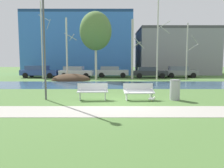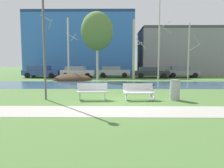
{
  "view_description": "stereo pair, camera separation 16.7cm",
  "coord_description": "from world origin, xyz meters",
  "views": [
    {
      "loc": [
        -0.2,
        -10.7,
        2.03
      ],
      "look_at": [
        -0.19,
        1.61,
        0.76
      ],
      "focal_mm": 35.33,
      "sensor_mm": 36.0,
      "label": 1
    },
    {
      "loc": [
        -0.03,
        -10.69,
        2.03
      ],
      "look_at": [
        -0.19,
        1.61,
        0.76
      ],
      "focal_mm": 35.33,
      "sensor_mm": 36.0,
      "label": 2
    }
  ],
  "objects": [
    {
      "name": "birch_center_right",
      "position": [
        4.72,
        13.24,
        4.43
      ],
      "size": [
        1.38,
        2.56,
        8.74
      ],
      "color": "beige",
      "rests_on": "ground"
    },
    {
      "name": "paved_path_strip",
      "position": [
        0.0,
        -1.9,
        0.01
      ],
      "size": [
        60.0,
        2.02,
        0.01
      ],
      "primitive_type": "cube",
      "color": "#9E998E",
      "rests_on": "ground"
    },
    {
      "name": "ground_plane",
      "position": [
        0.0,
        10.0,
        0.0
      ],
      "size": [
        120.0,
        120.0,
        0.0
      ],
      "primitive_type": "plane",
      "color": "#476B33"
    },
    {
      "name": "birch_far_left",
      "position": [
        -8.14,
        14.59,
        4.47
      ],
      "size": [
        1.17,
        2.0,
        8.76
      ],
      "color": "beige",
      "rests_on": "ground"
    },
    {
      "name": "trash_bin",
      "position": [
        3.12,
        0.79,
        0.55
      ],
      "size": [
        0.55,
        0.55,
        1.07
      ],
      "color": "#999B9E",
      "rests_on": "ground"
    },
    {
      "name": "parked_suv_fifth_grey",
      "position": [
        8.44,
        17.22,
        0.75
      ],
      "size": [
        4.14,
        2.17,
        1.41
      ],
      "color": "slate",
      "rests_on": "ground"
    },
    {
      "name": "birch_center_left",
      "position": [
        -1.97,
        13.59,
        5.28
      ],
      "size": [
        3.46,
        3.46,
        7.38
      ],
      "color": "beige",
      "rests_on": "ground"
    },
    {
      "name": "seagull",
      "position": [
        1.82,
        0.34,
        0.13
      ],
      "size": [
        0.4,
        0.15,
        0.25
      ],
      "color": "white",
      "rests_on": "ground"
    },
    {
      "name": "soil_mound",
      "position": [
        -4.63,
        12.98,
        0.0
      ],
      "size": [
        4.19,
        3.33,
        1.43
      ],
      "primitive_type": "ellipsoid",
      "color": "#423021",
      "rests_on": "ground"
    },
    {
      "name": "parked_sedan_second_white",
      "position": [
        -4.7,
        16.68,
        0.76
      ],
      "size": [
        4.21,
        2.26,
        1.42
      ],
      "color": "silver",
      "rests_on": "ground"
    },
    {
      "name": "streetlamp",
      "position": [
        -3.72,
        0.89,
        3.94
      ],
      "size": [
        0.32,
        0.32,
        6.01
      ],
      "color": "#4C4C51",
      "rests_on": "ground"
    },
    {
      "name": "parked_van_nearest_blue",
      "position": [
        -9.26,
        16.76,
        0.79
      ],
      "size": [
        4.7,
        2.24,
        1.5
      ],
      "color": "#2D4793",
      "rests_on": "ground"
    },
    {
      "name": "birch_center",
      "position": [
        2.15,
        14.66,
        3.41
      ],
      "size": [
        1.48,
        2.31,
        6.75
      ],
      "color": "#BCB7A8",
      "rests_on": "ground"
    },
    {
      "name": "bench_left",
      "position": [
        -1.22,
        0.78,
        0.47
      ],
      "size": [
        1.64,
        0.68,
        0.87
      ],
      "color": "silver",
      "rests_on": "ground"
    },
    {
      "name": "parked_hatch_third_silver",
      "position": [
        -0.2,
        17.44,
        0.75
      ],
      "size": [
        4.16,
        2.23,
        1.4
      ],
      "color": "#B2B5BC",
      "rests_on": "ground"
    },
    {
      "name": "building_blue_store",
      "position": [
        -5.34,
        25.95,
        4.7
      ],
      "size": [
        16.29,
        9.68,
        9.39
      ],
      "color": "#3870C6",
      "rests_on": "ground"
    },
    {
      "name": "birch_left",
      "position": [
        -5.16,
        13.81,
        3.44
      ],
      "size": [
        1.23,
        2.01,
        6.76
      ],
      "color": "beige",
      "rests_on": "ground"
    },
    {
      "name": "river_band",
      "position": [
        0.0,
        8.42,
        0.0
      ],
      "size": [
        80.0,
        6.1,
        0.01
      ],
      "primitive_type": "cube",
      "color": "#33516B",
      "rests_on": "ground"
    },
    {
      "name": "bench_right",
      "position": [
        1.21,
        0.78,
        0.47
      ],
      "size": [
        1.64,
        0.67,
        0.87
      ],
      "color": "silver",
      "rests_on": "ground"
    },
    {
      "name": "parked_wagon_fourth_dark",
      "position": [
        4.42,
        16.45,
        0.72
      ],
      "size": [
        4.21,
        2.18,
        1.34
      ],
      "color": "#282B30",
      "rests_on": "ground"
    },
    {
      "name": "building_grey_warehouse",
      "position": [
        9.85,
        25.7,
        3.54
      ],
      "size": [
        11.64,
        9.61,
        7.09
      ],
      "color": "gray",
      "rests_on": "ground"
    },
    {
      "name": "birch_right",
      "position": [
        8.18,
        13.98,
        3.17
      ],
      "size": [
        1.3,
        2.36,
        6.24
      ],
      "color": "#BCB7A8",
      "rests_on": "ground"
    }
  ]
}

